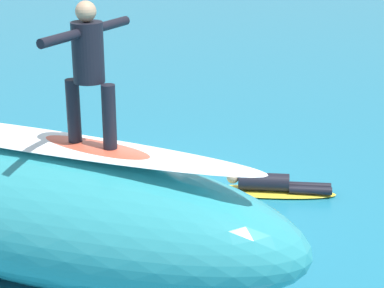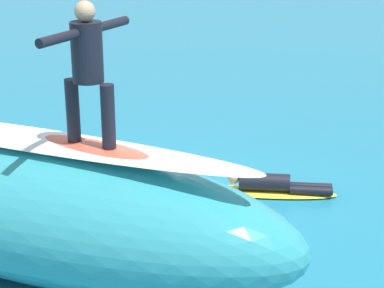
{
  "view_description": "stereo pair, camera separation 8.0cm",
  "coord_description": "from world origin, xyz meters",
  "px_view_note": "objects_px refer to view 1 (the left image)",
  "views": [
    {
      "loc": [
        -4.48,
        9.16,
        4.7
      ],
      "look_at": [
        -1.01,
        0.65,
        1.38
      ],
      "focal_mm": 64.77,
      "sensor_mm": 36.0,
      "label": 1
    },
    {
      "loc": [
        -4.56,
        9.13,
        4.7
      ],
      "look_at": [
        -1.01,
        0.65,
        1.38
      ],
      "focal_mm": 64.77,
      "sensor_mm": 36.0,
      "label": 2
    }
  ],
  "objects_px": {
    "surfboard_riding": "(93,148)",
    "surfer_riding": "(88,63)",
    "surfboard_paddling": "(263,192)",
    "surfer_paddling": "(272,183)"
  },
  "relations": [
    {
      "from": "surfboard_riding",
      "to": "surfer_riding",
      "type": "height_order",
      "value": "surfer_riding"
    },
    {
      "from": "surfboard_paddling",
      "to": "surfer_riding",
      "type": "bearing_deg",
      "value": 55.41
    },
    {
      "from": "surfboard_paddling",
      "to": "surfer_paddling",
      "type": "distance_m",
      "value": 0.21
    },
    {
      "from": "surfer_riding",
      "to": "surfboard_paddling",
      "type": "xyz_separation_m",
      "value": [
        -1.15,
        -3.49,
        -2.85
      ]
    },
    {
      "from": "surfboard_riding",
      "to": "surfboard_paddling",
      "type": "relative_size",
      "value": 0.78
    },
    {
      "from": "surfboard_riding",
      "to": "surfer_riding",
      "type": "bearing_deg",
      "value": 109.88
    },
    {
      "from": "surfboard_riding",
      "to": "surfer_paddling",
      "type": "distance_m",
      "value": 4.09
    },
    {
      "from": "surfboard_riding",
      "to": "surfer_paddling",
      "type": "height_order",
      "value": "surfboard_riding"
    },
    {
      "from": "surfer_riding",
      "to": "surfer_paddling",
      "type": "height_order",
      "value": "surfer_riding"
    },
    {
      "from": "surfboard_paddling",
      "to": "surfer_paddling",
      "type": "xyz_separation_m",
      "value": [
        -0.13,
        -0.04,
        0.17
      ]
    }
  ]
}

